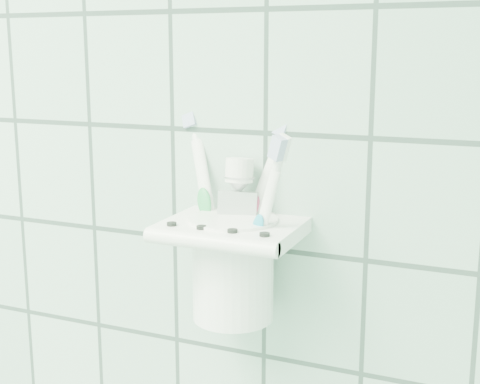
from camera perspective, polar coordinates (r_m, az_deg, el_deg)
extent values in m
cube|color=white|center=(0.70, 0.57, -3.25)|extent=(0.05, 0.02, 0.04)
cube|color=white|center=(0.66, -0.67, -3.20)|extent=(0.13, 0.10, 0.01)
cylinder|color=white|center=(0.62, -2.58, -4.33)|extent=(0.13, 0.01, 0.01)
cylinder|color=black|center=(0.65, -5.85, -2.78)|extent=(0.01, 0.01, 0.00)
cylinder|color=black|center=(0.63, -3.31, -3.08)|extent=(0.01, 0.01, 0.00)
cylinder|color=black|center=(0.62, -0.65, -3.39)|extent=(0.01, 0.01, 0.00)
cylinder|color=black|center=(0.61, 2.11, -3.70)|extent=(0.01, 0.01, 0.00)
cylinder|color=white|center=(0.68, -0.60, -6.53)|extent=(0.08, 0.08, 0.11)
cylinder|color=white|center=(0.66, -0.61, -2.46)|extent=(0.09, 0.09, 0.01)
cylinder|color=black|center=(0.66, -0.61, -2.37)|extent=(0.07, 0.07, 0.00)
cylinder|color=white|center=(0.66, -1.33, -2.70)|extent=(0.07, 0.07, 0.17)
cylinder|color=white|center=(0.64, -1.37, 6.15)|extent=(0.02, 0.02, 0.03)
cube|color=silver|center=(0.63, -1.63, 7.48)|extent=(0.02, 0.02, 0.03)
cube|color=white|center=(0.64, -1.34, 7.53)|extent=(0.02, 0.01, 0.03)
ellipsoid|color=green|center=(0.65, -1.56, -0.96)|extent=(0.03, 0.02, 0.04)
cylinder|color=white|center=(0.67, -1.98, -2.89)|extent=(0.06, 0.07, 0.17)
cylinder|color=white|center=(0.65, -2.04, 5.37)|extent=(0.02, 0.02, 0.03)
cube|color=silver|center=(0.64, -2.29, 6.60)|extent=(0.02, 0.02, 0.03)
cube|color=white|center=(0.65, -2.01, 6.66)|extent=(0.02, 0.02, 0.03)
ellipsoid|color=#D83F72|center=(0.66, -2.20, -1.27)|extent=(0.02, 0.02, 0.03)
cylinder|color=white|center=(0.67, 0.02, -3.58)|extent=(0.06, 0.04, 0.15)
cylinder|color=white|center=(0.65, 0.02, 4.00)|extent=(0.02, 0.01, 0.02)
cube|color=silver|center=(0.64, -0.18, 5.13)|extent=(0.02, 0.02, 0.02)
cube|color=white|center=(0.65, 0.05, 5.19)|extent=(0.02, 0.01, 0.03)
ellipsoid|color=teal|center=(0.66, -0.16, -2.10)|extent=(0.02, 0.01, 0.03)
cube|color=silver|center=(0.68, -0.59, -4.88)|extent=(0.04, 0.04, 0.12)
cube|color=silver|center=(0.70, -0.58, -9.31)|extent=(0.04, 0.02, 0.01)
cone|color=silver|center=(0.67, -0.60, 0.42)|extent=(0.04, 0.04, 0.02)
cylinder|color=white|center=(0.66, -0.60, 1.74)|extent=(0.04, 0.04, 0.03)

